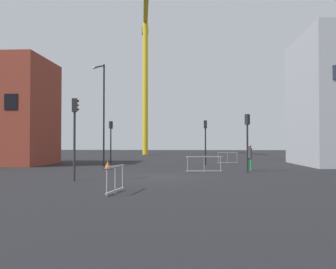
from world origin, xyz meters
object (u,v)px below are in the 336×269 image
Objects in this scene: traffic_light_verge at (111,135)px; traffic_light_corner at (205,135)px; traffic_cone_striped at (108,165)px; pedestrian_walking at (250,155)px; traffic_light_island at (75,126)px; construction_crane at (145,62)px; streetlamp_tall at (103,108)px; traffic_light_far at (247,133)px.

traffic_light_corner is at bearing -7.48° from traffic_light_verge.
pedestrian_walking is at bearing -3.87° from traffic_cone_striped.
traffic_light_island is at bearing -88.60° from traffic_cone_striped.
construction_crane is 12.46× the size of pedestrian_walking.
traffic_light_island is at bearing -83.21° from streetlamp_tall.
traffic_light_corner is 1.03× the size of traffic_light_far.
traffic_light_corner is 9.87m from traffic_cone_striped.
traffic_light_far is (11.34, -9.47, -0.07)m from traffic_light_verge.
traffic_cone_striped is at bearing 91.40° from traffic_light_island.
streetlamp_tall is 13.75× the size of traffic_cone_striped.
traffic_light_verge is 2.17× the size of pedestrian_walking.
construction_crane is 2.68× the size of streetlamp_tall.
traffic_cone_striped is at bearing -79.40° from traffic_light_verge.
traffic_light_far is at bearing -13.51° from traffic_cone_striped.
traffic_light_verge is 1.03× the size of traffic_light_far.
traffic_light_island is at bearing -148.15° from traffic_light_far.
traffic_light_corner reaches higher than traffic_light_far.
construction_crane is 5.92× the size of traffic_light_far.
traffic_light_island is at bearing -84.39° from traffic_light_verge.
construction_crane is 39.55m from traffic_light_far.
traffic_light_corner is (8.75, 2.57, -2.24)m from streetlamp_tall.
traffic_cone_striped is (-0.21, 8.50, -2.57)m from traffic_light_island.
traffic_light_far is at bearing -73.44° from traffic_light_corner.
traffic_light_far is 6.23× the size of traffic_cone_striped.
traffic_cone_striped is at bearing 166.49° from traffic_light_far.
traffic_light_island is (1.53, -41.75, -12.56)m from construction_crane.
traffic_cone_striped is (1.32, -7.06, -2.41)m from traffic_light_verge.
construction_crane reaches higher than traffic_cone_striped.
traffic_light_island is (1.53, -15.56, 0.16)m from traffic_light_verge.
construction_crane reaches higher than traffic_light_island.
traffic_light_verge is (-0.12, 3.74, -2.22)m from streetlamp_tall.
traffic_light_island reaches higher than traffic_light_verge.
streetlamp_tall is (0.12, -29.93, -10.50)m from construction_crane.
traffic_cone_striped is at bearing -70.13° from streetlamp_tall.
traffic_light_island is 2.31× the size of pedestrian_walking.
pedestrian_walking is (0.41, 1.70, -1.53)m from traffic_light_far.
traffic_light_corner is (8.87, -27.36, -12.74)m from construction_crane.
traffic_light_far is at bearing -72.36° from construction_crane.
traffic_light_corner is 2.16× the size of pedestrian_walking.
traffic_light_island is (-9.81, -6.09, 0.24)m from traffic_light_far.
traffic_light_island reaches higher than traffic_light_far.
traffic_light_island is (1.41, -11.82, -2.06)m from streetlamp_tall.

